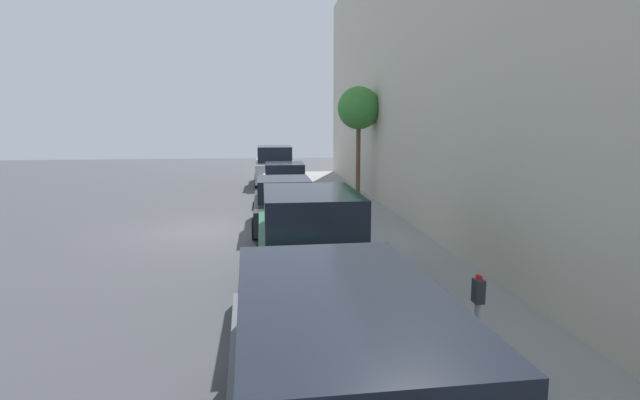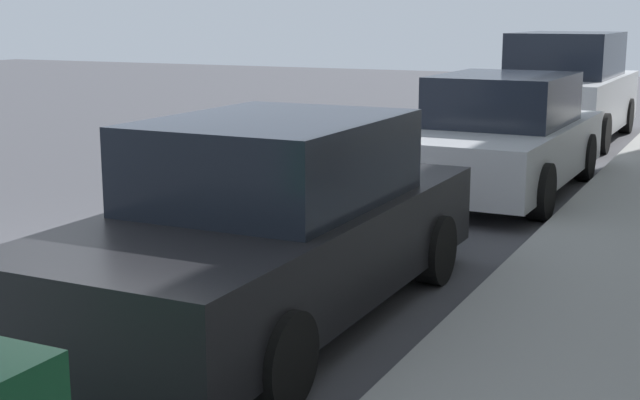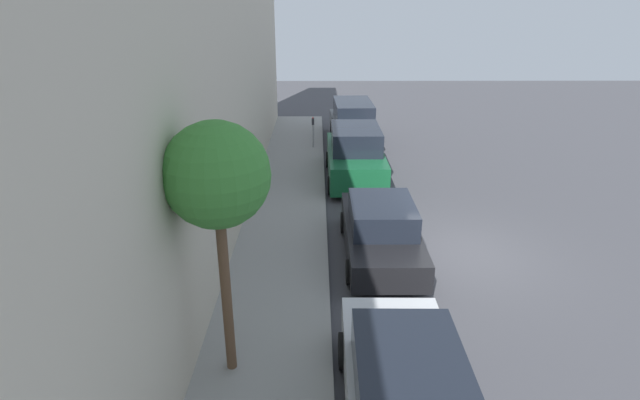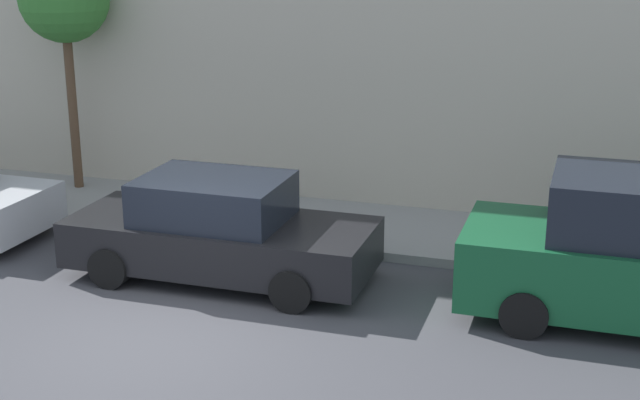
# 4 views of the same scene
# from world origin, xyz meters

# --- Properties ---
(ground_plane) EXTENTS (60.00, 60.00, 0.00)m
(ground_plane) POSITION_xyz_m (0.00, 0.00, 0.00)
(ground_plane) COLOR #424247
(sidewalk) EXTENTS (2.47, 32.00, 0.15)m
(sidewalk) POSITION_xyz_m (4.74, 0.00, 0.07)
(sidewalk) COLOR gray
(sidewalk) RESTS_ON ground_plane
(parked_sedan_third) EXTENTS (1.92, 4.50, 1.54)m
(parked_sedan_third) POSITION_xyz_m (2.14, 0.09, 0.73)
(parked_sedan_third) COLOR black
(parked_sedan_third) RESTS_ON ground_plane
(parked_sedan_fourth) EXTENTS (1.92, 4.52, 1.54)m
(parked_sedan_fourth) POSITION_xyz_m (2.43, 5.73, 0.72)
(parked_sedan_fourth) COLOR #B7BABF
(parked_sedan_fourth) RESTS_ON ground_plane
(parked_suv_fifth) EXTENTS (2.08, 4.82, 1.98)m
(parked_suv_fifth) POSITION_xyz_m (2.17, 11.24, 0.93)
(parked_suv_fifth) COLOR #B7BABF
(parked_suv_fifth) RESTS_ON ground_plane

